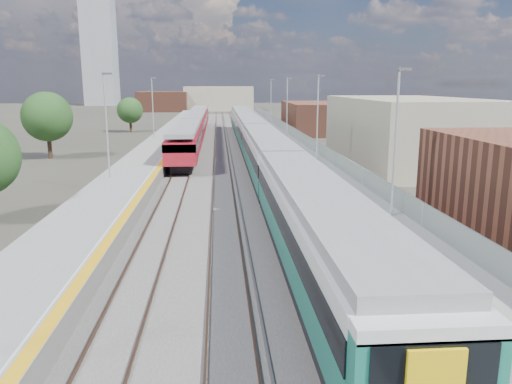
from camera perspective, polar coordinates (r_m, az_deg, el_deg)
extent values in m
plane|color=#47443A|center=(53.00, -1.83, 3.87)|extent=(320.00, 320.00, 0.00)
cube|color=#565451|center=(55.42, -4.27, 4.24)|extent=(10.50, 155.00, 0.06)
cube|color=#4C3323|center=(57.97, -1.27, 4.70)|extent=(0.07, 160.00, 0.14)
cube|color=#4C3323|center=(58.06, 0.15, 4.72)|extent=(0.07, 160.00, 0.14)
cube|color=#4C3323|center=(57.89, -4.75, 4.66)|extent=(0.07, 160.00, 0.14)
cube|color=#4C3323|center=(57.90, -3.32, 4.68)|extent=(0.07, 160.00, 0.14)
cube|color=#4C3323|center=(58.03, -8.21, 4.59)|extent=(0.07, 160.00, 0.14)
cube|color=#4C3323|center=(57.95, -6.79, 4.62)|extent=(0.07, 160.00, 0.14)
cube|color=gray|center=(57.95, -1.60, 4.69)|extent=(0.08, 160.00, 0.10)
cube|color=gray|center=(57.91, -2.99, 4.67)|extent=(0.08, 160.00, 0.10)
cube|color=slate|center=(55.87, 3.46, 4.80)|extent=(4.70, 155.00, 1.00)
cube|color=gray|center=(55.80, 3.47, 5.32)|extent=(4.70, 155.00, 0.03)
cube|color=gold|center=(55.56, 1.31, 5.33)|extent=(0.40, 155.00, 0.01)
cube|color=gray|center=(56.08, 5.72, 5.93)|extent=(0.06, 155.00, 1.20)
cylinder|color=#9EA0A3|center=(26.11, 15.62, 5.34)|extent=(0.12, 0.12, 7.50)
cube|color=#4C4C4F|center=(26.05, 16.62, 13.32)|extent=(0.70, 0.18, 0.14)
cylinder|color=#9EA0A3|center=(45.36, 7.04, 8.44)|extent=(0.12, 0.12, 7.50)
cube|color=#4C4C4F|center=(45.32, 7.48, 13.04)|extent=(0.70, 0.18, 0.14)
cylinder|color=#9EA0A3|center=(65.06, 3.57, 9.63)|extent=(0.12, 0.12, 7.50)
cube|color=#4C4C4F|center=(65.04, 3.84, 12.84)|extent=(0.70, 0.18, 0.14)
cylinder|color=#9EA0A3|center=(84.90, 1.71, 10.25)|extent=(0.12, 0.12, 7.50)
cube|color=#4C4C4F|center=(84.88, 1.90, 12.71)|extent=(0.70, 0.18, 0.14)
cube|color=slate|center=(55.78, -11.30, 4.58)|extent=(4.30, 155.00, 1.00)
cube|color=gray|center=(55.71, -11.33, 5.09)|extent=(4.30, 155.00, 0.03)
cube|color=gold|center=(55.51, -9.37, 5.16)|extent=(0.45, 155.00, 0.01)
cube|color=silver|center=(55.54, -9.73, 5.15)|extent=(0.08, 155.00, 0.01)
cylinder|color=#9EA0A3|center=(37.36, -16.71, 7.22)|extent=(0.12, 0.12, 7.50)
cube|color=#4C4C4F|center=(37.20, -16.67, 12.84)|extent=(0.70, 0.18, 0.14)
cylinder|color=#9EA0A3|center=(62.96, -11.71, 9.31)|extent=(0.12, 0.12, 7.50)
cube|color=#4C4C4F|center=(62.87, -11.62, 12.64)|extent=(0.70, 0.18, 0.14)
cube|color=#A19B81|center=(50.98, 16.81, 6.65)|extent=(11.00, 22.00, 6.40)
cube|color=brown|center=(82.00, 6.49, 8.45)|extent=(8.00, 18.00, 4.80)
cube|color=#A19B81|center=(152.45, -4.29, 10.62)|extent=(20.00, 14.00, 7.00)
cube|color=brown|center=(148.31, -10.57, 10.14)|extent=(14.00, 12.00, 5.60)
cube|color=gray|center=(197.46, -17.44, 15.27)|extent=(11.00, 11.00, 40.00)
cube|color=black|center=(19.87, 6.93, -7.88)|extent=(2.79, 19.99, 0.47)
cube|color=#136354|center=(19.60, 6.99, -5.63)|extent=(2.89, 19.99, 1.17)
cube|color=black|center=(19.34, 7.06, -3.02)|extent=(2.95, 19.99, 0.80)
cube|color=silver|center=(19.18, 7.11, -1.19)|extent=(2.89, 19.99, 0.49)
cube|color=gray|center=(19.09, 7.14, 0.06)|extent=(2.56, 19.99, 0.41)
cube|color=black|center=(39.54, 1.21, 2.33)|extent=(2.79, 19.99, 0.47)
cube|color=#136354|center=(39.41, 1.21, 3.50)|extent=(2.89, 19.99, 1.17)
cube|color=black|center=(39.28, 1.22, 4.83)|extent=(2.95, 19.99, 0.80)
cube|color=silver|center=(39.20, 1.22, 5.75)|extent=(2.89, 19.99, 0.49)
cube|color=gray|center=(39.16, 1.23, 6.38)|extent=(2.56, 19.99, 0.41)
cube|color=black|center=(59.77, -0.68, 5.70)|extent=(2.79, 19.99, 0.47)
cube|color=#136354|center=(59.68, -0.68, 6.48)|extent=(2.89, 19.99, 1.17)
cube|color=black|center=(59.59, -0.69, 7.36)|extent=(2.95, 19.99, 0.80)
cube|color=silver|center=(59.54, -0.69, 7.97)|extent=(2.89, 19.99, 0.49)
cube|color=gray|center=(59.51, -0.69, 8.39)|extent=(2.56, 19.99, 0.41)
cube|color=black|center=(80.13, -1.62, 7.36)|extent=(2.79, 19.99, 0.47)
cube|color=#136354|center=(80.06, -1.62, 7.95)|extent=(2.89, 19.99, 1.17)
cube|color=black|center=(80.00, -1.63, 8.60)|extent=(2.95, 19.99, 0.80)
cube|color=silver|center=(79.96, -1.63, 9.06)|extent=(2.89, 19.99, 0.49)
cube|color=gray|center=(79.94, -1.63, 9.37)|extent=(2.56, 19.99, 0.41)
cube|color=black|center=(9.87, 19.74, -18.20)|extent=(2.36, 0.06, 0.82)
cube|color=black|center=(50.99, -7.93, 3.95)|extent=(1.87, 15.89, 0.65)
cube|color=maroon|center=(50.79, -7.98, 5.69)|extent=(2.76, 18.70, 1.97)
cube|color=black|center=(50.74, -8.00, 6.24)|extent=(2.81, 18.70, 0.69)
cube|color=gray|center=(50.65, -8.03, 7.35)|extent=(2.46, 18.70, 0.39)
cube|color=black|center=(70.01, -6.98, 6.21)|extent=(1.87, 15.89, 0.65)
cube|color=maroon|center=(69.87, -7.02, 7.48)|extent=(2.76, 18.70, 1.97)
cube|color=black|center=(69.83, -7.03, 7.88)|extent=(2.81, 18.70, 0.69)
cube|color=gray|center=(69.76, -7.05, 8.68)|extent=(2.46, 18.70, 0.39)
cube|color=black|center=(89.11, -6.44, 7.50)|extent=(1.87, 15.89, 0.65)
cube|color=maroon|center=(89.00, -6.46, 8.49)|extent=(2.76, 18.70, 1.97)
cube|color=black|center=(88.97, -6.47, 8.81)|extent=(2.81, 18.70, 0.69)
cube|color=gray|center=(88.92, -6.48, 9.44)|extent=(2.46, 18.70, 0.39)
cylinder|color=#382619|center=(56.96, -22.51, 4.77)|extent=(0.44, 0.44, 2.44)
sphere|color=#19431A|center=(56.68, -22.77, 7.95)|extent=(5.14, 5.14, 5.14)
cylinder|color=#382619|center=(84.51, -14.12, 7.31)|extent=(0.44, 0.44, 1.97)
sphere|color=#19431A|center=(84.34, -14.21, 9.04)|extent=(4.15, 4.15, 4.15)
cylinder|color=#382619|center=(68.70, 16.91, 6.06)|extent=(0.44, 0.44, 1.88)
sphere|color=#19431A|center=(68.50, 17.03, 8.11)|extent=(3.98, 3.98, 3.98)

